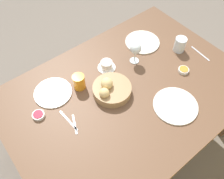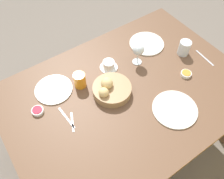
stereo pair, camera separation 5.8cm
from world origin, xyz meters
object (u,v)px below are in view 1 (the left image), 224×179
(juice_glass, at_px, (79,82))
(coffee_cup, at_px, (107,65))
(plate_far_center, at_px, (175,106))
(jam_bowl_honey, at_px, (184,70))
(plate_near_left, at_px, (142,42))
(jam_bowl_berry, at_px, (38,115))
(knife_silver, at_px, (69,121))
(water_tumbler, at_px, (180,44))
(bread_basket, at_px, (111,89))
(spoon_coffee, at_px, (75,124))
(plate_near_right, at_px, (53,93))
(wine_glass, at_px, (136,49))
(fork_silver, at_px, (200,53))

(juice_glass, relative_size, coffee_cup, 0.84)
(plate_far_center, relative_size, jam_bowl_honey, 3.81)
(coffee_cup, height_order, jam_bowl_honey, coffee_cup)
(plate_near_left, height_order, plate_far_center, same)
(jam_bowl_berry, distance_m, knife_silver, 0.18)
(water_tumbler, xyz_separation_m, jam_bowl_honey, (0.13, 0.16, -0.04))
(bread_basket, xyz_separation_m, juice_glass, (0.13, -0.16, 0.02))
(water_tumbler, height_order, jam_bowl_honey, water_tumbler)
(knife_silver, bearing_deg, plate_far_center, 150.48)
(plate_near_left, bearing_deg, water_tumbler, 124.52)
(juice_glass, relative_size, water_tumbler, 0.97)
(bread_basket, distance_m, spoon_coffee, 0.30)
(knife_silver, bearing_deg, jam_bowl_berry, -48.20)
(plate_near_right, height_order, jam_bowl_honey, jam_bowl_honey)
(coffee_cup, relative_size, knife_silver, 0.71)
(plate_far_center, bearing_deg, coffee_cup, -74.87)
(jam_bowl_honey, bearing_deg, juice_glass, -27.62)
(coffee_cup, bearing_deg, water_tumbler, 160.01)
(spoon_coffee, bearing_deg, wine_glass, -165.08)
(jam_bowl_berry, bearing_deg, fork_silver, 167.34)
(plate_near_right, relative_size, wine_glass, 1.50)
(plate_far_center, bearing_deg, plate_near_left, -112.89)
(plate_near_left, distance_m, coffee_cup, 0.36)
(plate_near_left, relative_size, water_tumbler, 2.41)
(coffee_cup, distance_m, jam_bowl_berry, 0.54)
(plate_near_right, bearing_deg, plate_near_left, 179.31)
(plate_far_center, distance_m, fork_silver, 0.50)
(wine_glass, xyz_separation_m, jam_bowl_honey, (-0.19, 0.27, -0.10))
(plate_near_left, xyz_separation_m, spoon_coffee, (0.76, 0.26, -0.00))
(wine_glass, distance_m, jam_bowl_honey, 0.35)
(plate_near_left, height_order, coffee_cup, coffee_cup)
(wine_glass, xyz_separation_m, knife_silver, (0.61, 0.12, -0.11))
(knife_silver, xyz_separation_m, spoon_coffee, (-0.01, 0.04, 0.00))
(jam_bowl_berry, relative_size, jam_bowl_honey, 1.00)
(jam_bowl_berry, bearing_deg, water_tumbler, 172.71)
(plate_far_center, xyz_separation_m, spoon_coffee, (0.54, -0.27, -0.00))
(jam_bowl_berry, bearing_deg, plate_near_right, -147.88)
(juice_glass, height_order, water_tumbler, water_tumbler)
(bread_basket, xyz_separation_m, knife_silver, (0.31, 0.00, -0.03))
(spoon_coffee, bearing_deg, plate_near_left, -161.22)
(bread_basket, bearing_deg, juice_glass, -51.53)
(jam_bowl_berry, height_order, knife_silver, jam_bowl_berry)
(fork_silver, height_order, spoon_coffee, same)
(knife_silver, bearing_deg, water_tumbler, 179.93)
(fork_silver, bearing_deg, jam_bowl_honey, 9.06)
(fork_silver, bearing_deg, water_tumbler, -52.44)
(bread_basket, bearing_deg, jam_bowl_berry, -16.68)
(jam_bowl_honey, xyz_separation_m, spoon_coffee, (0.79, -0.12, -0.01))
(water_tumbler, height_order, jam_bowl_berry, water_tumbler)
(plate_far_center, relative_size, water_tumbler, 2.56)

